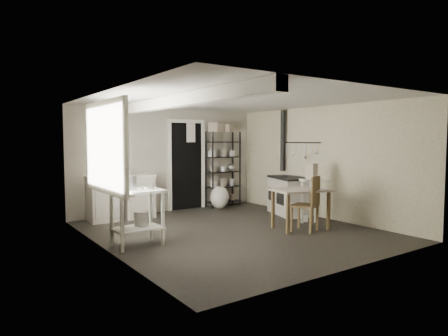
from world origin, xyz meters
TOP-DOWN VIEW (x-y plane):
  - floor at (0.00, 0.00)m, footprint 5.00×5.00m
  - ceiling at (0.00, 0.00)m, footprint 5.00×5.00m
  - wall_back at (0.00, 2.50)m, footprint 4.50×0.02m
  - wall_front at (0.00, -2.50)m, footprint 4.50×0.02m
  - wall_left at (-2.25, 0.00)m, footprint 0.02×5.00m
  - wall_right at (2.25, 0.00)m, footprint 0.02×5.00m
  - window at (-2.22, 0.20)m, footprint 0.12×1.76m
  - doorway at (0.45, 2.47)m, footprint 0.96×0.10m
  - ceiling_beam at (-1.20, 0.00)m, footprint 0.18×5.00m
  - wallpaper_panel at (2.24, 0.00)m, footprint 0.01×5.00m
  - utensil_rail at (2.19, 0.60)m, footprint 0.06×1.20m
  - prep_table at (-1.78, 0.04)m, footprint 0.76×0.54m
  - stockpot at (-1.90, 0.09)m, footprint 0.29×0.29m
  - saucepan at (-1.61, 0.03)m, footprint 0.20×0.20m
  - bucket at (-1.69, 0.09)m, footprint 0.27×0.27m
  - base_cabinets at (-1.24, 2.18)m, footprint 1.38×0.63m
  - mixing_bowl at (-1.18, 2.09)m, footprint 0.40×0.40m
  - counter_cup at (-1.53, 2.10)m, footprint 0.14×0.14m
  - shelf_rack at (1.36, 2.31)m, footprint 0.86×0.36m
  - shelf_jar at (1.03, 2.35)m, footprint 0.09×0.10m
  - storage_box_a at (1.18, 2.31)m, footprint 0.38×0.35m
  - storage_box_b at (1.53, 2.34)m, footprint 0.36×0.35m
  - stove at (1.92, 0.62)m, footprint 0.86×1.16m
  - stovepipe at (2.14, 1.05)m, footprint 0.11×0.11m
  - side_ledge at (1.73, -0.30)m, footprint 0.62×0.49m
  - oats_box at (1.63, -0.31)m, footprint 0.14×0.21m
  - work_table at (1.08, -0.55)m, footprint 1.09×0.88m
  - table_cup at (1.29, -0.64)m, footprint 0.13×0.13m
  - chair at (1.03, -0.71)m, footprint 0.54×0.55m
  - flour_sack at (1.09, 2.05)m, footprint 0.53×0.48m
  - floor_crock at (1.65, -0.14)m, footprint 0.13×0.13m

SIDE VIEW (x-z plane):
  - floor at x=0.00m, z-range 0.00..0.00m
  - floor_crock at x=1.65m, z-range 0.01..0.14m
  - flour_sack at x=1.09m, z-range -0.03..0.51m
  - work_table at x=1.08m, z-range 0.02..0.74m
  - bucket at x=-1.69m, z-range 0.26..0.51m
  - prep_table at x=-1.78m, z-range -0.03..0.83m
  - side_ledge at x=1.73m, z-range 0.01..0.85m
  - stove at x=1.92m, z-range 0.03..0.85m
  - base_cabinets at x=-1.24m, z-range 0.01..0.91m
  - chair at x=1.03m, z-range 0.00..0.97m
  - table_cup at x=1.29m, z-range 0.76..0.86m
  - saucepan at x=-1.61m, z-range 0.80..0.90m
  - stockpot at x=-1.90m, z-range 0.81..1.07m
  - shelf_rack at x=1.36m, z-range 0.05..1.85m
  - mixing_bowl at x=-1.18m, z-range 0.92..1.00m
  - counter_cup at x=-1.53m, z-range 0.92..1.02m
  - doorway at x=0.45m, z-range -0.04..2.04m
  - oats_box at x=1.63m, z-range 0.85..1.17m
  - wall_back at x=0.00m, z-range 0.00..2.30m
  - wall_front at x=0.00m, z-range 0.00..2.30m
  - wall_left at x=-2.25m, z-range 0.00..2.30m
  - wall_right at x=2.25m, z-range 0.00..2.30m
  - wallpaper_panel at x=2.24m, z-range 0.00..2.30m
  - shelf_jar at x=1.03m, z-range 1.27..1.47m
  - window at x=-2.22m, z-range 0.86..2.14m
  - utensil_rail at x=2.19m, z-range 1.33..1.77m
  - stovepipe at x=2.14m, z-range 0.88..2.30m
  - storage_box_b at x=1.53m, z-range 1.90..2.08m
  - storage_box_a at x=1.18m, z-range 1.91..2.11m
  - ceiling_beam at x=-1.20m, z-range 2.11..2.29m
  - ceiling at x=0.00m, z-range 2.30..2.30m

